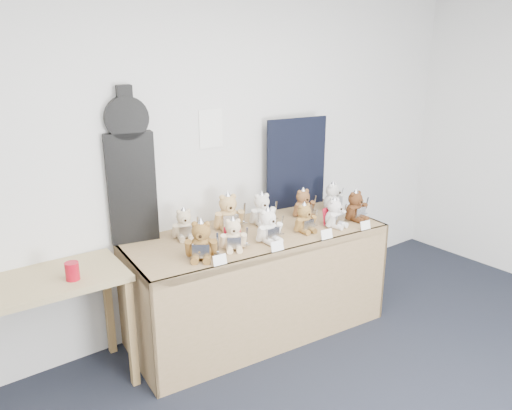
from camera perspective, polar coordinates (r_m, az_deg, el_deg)
room_shell at (r=3.93m, az=-5.16°, el=8.68°), size 6.00×6.00×6.00m
display_table at (r=3.83m, az=0.56°, el=-5.96°), size 2.07×1.03×0.83m
side_table at (r=3.45m, az=-22.87°, el=-9.72°), size 1.00×0.59×0.81m
guitar_case at (r=3.62m, az=-14.22°, el=4.15°), size 0.35×0.17×1.11m
navy_board at (r=4.36m, az=4.64°, el=4.79°), size 0.58×0.10×0.78m
red_cup at (r=3.29m, az=-20.26°, el=-7.10°), size 0.09×0.09×0.11m
teddy_front_far_left at (r=3.34m, az=-6.26°, el=-4.20°), size 0.24×0.25×0.30m
teddy_front_left at (r=3.49m, az=-2.62°, el=-3.49°), size 0.20×0.21×0.26m
teddy_front_centre at (r=3.62m, az=1.42°, el=-2.49°), size 0.23×0.18×0.28m
teddy_front_right at (r=3.83m, az=5.56°, el=-1.60°), size 0.21×0.17×0.25m
teddy_front_far_right at (r=3.97m, az=8.97°, el=-1.02°), size 0.22×0.19×0.26m
teddy_front_end at (r=4.15m, az=11.31°, el=-0.21°), size 0.22×0.18×0.28m
teddy_back_left at (r=3.72m, az=-8.20°, el=-2.27°), size 0.21×0.20×0.26m
teddy_back_centre_left at (r=3.86m, az=-3.18°, el=-0.97°), size 0.26×0.25×0.32m
teddy_back_centre_right at (r=3.97m, az=0.70°, el=-0.60°), size 0.24×0.22×0.29m
teddy_back_right at (r=4.17m, az=5.42°, el=0.10°), size 0.22×0.19×0.27m
teddy_back_end at (r=4.36m, az=8.81°, el=0.80°), size 0.23×0.21×0.28m
entry_card_a at (r=3.26m, az=-4.16°, el=-6.28°), size 0.10×0.03×0.07m
entry_card_b at (r=3.47m, az=2.45°, el=-4.71°), size 0.10×0.03×0.07m
entry_card_c at (r=3.72m, az=8.09°, el=-3.32°), size 0.10×0.03×0.07m
entry_card_d at (r=3.96m, az=12.40°, el=-2.28°), size 0.10×0.03×0.07m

